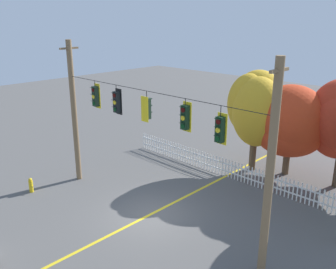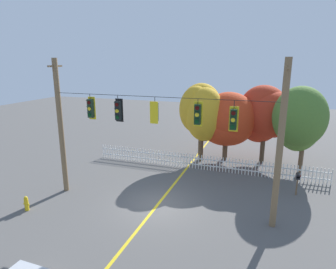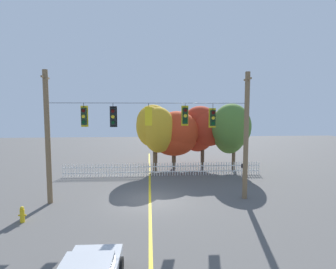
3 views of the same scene
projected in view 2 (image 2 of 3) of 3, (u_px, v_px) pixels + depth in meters
name	position (u px, v px, depth m)	size (l,w,h in m)	color
ground	(157.00, 206.00, 15.96)	(80.00, 80.00, 0.00)	#565451
lane_centerline_stripe	(157.00, 206.00, 15.96)	(0.16, 36.00, 0.01)	gold
signal_support_span	(156.00, 135.00, 14.97)	(12.34, 1.10, 7.93)	brown
traffic_signal_northbound_secondary	(91.00, 108.00, 15.92)	(0.43, 0.38, 1.42)	black
traffic_signal_westbound_side	(118.00, 110.00, 15.38)	(0.43, 0.38, 1.44)	black
traffic_signal_southbound_primary	(155.00, 112.00, 14.68)	(0.43, 0.38, 1.35)	black
traffic_signal_eastbound_side	(198.00, 114.00, 13.98)	(0.43, 0.38, 1.38)	black
traffic_signal_northbound_primary	(233.00, 119.00, 13.46)	(0.43, 0.38, 1.50)	black
white_picket_fence	(203.00, 162.00, 21.14)	(16.82, 0.06, 1.11)	white
autumn_maple_near_fence	(201.00, 110.00, 22.25)	(3.54, 3.57, 6.11)	brown
autumn_maple_mid	(227.00, 121.00, 22.36)	(4.41, 3.98, 5.51)	brown
autumn_oak_far_east	(265.00, 113.00, 22.10)	(4.69, 3.70, 6.01)	#473828
autumn_maple_far_west	(299.00, 120.00, 19.73)	(3.54, 3.91, 6.19)	brown
fire_hydrant	(26.00, 203.00, 15.37)	(0.38, 0.22, 0.82)	gold
roadside_mailbox	(298.00, 178.00, 16.96)	(0.25, 0.44, 1.37)	brown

